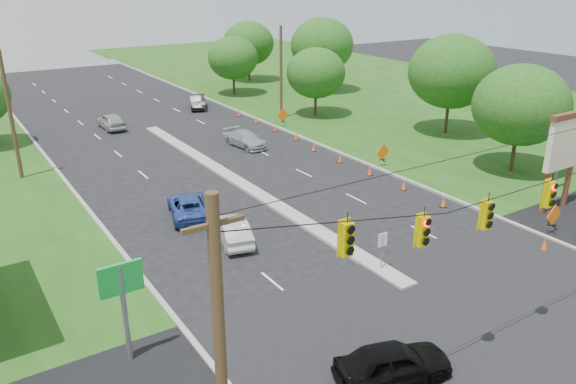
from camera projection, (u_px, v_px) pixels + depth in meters
ground at (480, 332)px, 22.82m from camera, size 160.00×160.00×0.00m
grass_right at (519, 126)px, 53.62m from camera, size 40.00×160.00×0.06m
cross_street at (480, 332)px, 22.82m from camera, size 160.00×14.00×0.02m
curb_left at (57, 172)px, 41.18m from camera, size 0.25×110.00×0.16m
curb_right at (288, 133)px, 51.39m from camera, size 0.25×110.00×0.16m
median at (237, 182)px, 39.25m from camera, size 1.00×34.00×0.18m
median_sign at (382, 244)px, 26.98m from camera, size 0.55×0.06×2.05m
signal_span at (518, 231)px, 20.20m from camera, size 25.60×0.32×9.00m
utility_pole_far_left at (11, 116)px, 38.33m from camera, size 0.28×0.28×9.00m
utility_pole_far_right at (281, 73)px, 54.88m from camera, size 0.28×0.28×9.00m
pylon_sign at (564, 146)px, 33.44m from camera, size 5.90×2.30×6.12m
cone_0 at (545, 244)px, 29.44m from camera, size 0.32×0.32×0.70m
cone_1 at (490, 221)px, 32.18m from camera, size 0.32×0.32×0.70m
cone_2 at (443, 202)px, 34.91m from camera, size 0.32×0.32×0.70m
cone_3 at (404, 185)px, 37.65m from camera, size 0.32×0.32×0.70m
cone_4 at (370, 171)px, 40.39m from camera, size 0.32×0.32×0.70m
cone_5 at (340, 158)px, 43.13m from camera, size 0.32×0.32×0.70m
cone_6 at (314, 147)px, 45.87m from camera, size 0.32×0.32×0.70m
cone_7 at (296, 136)px, 48.91m from camera, size 0.32×0.32×0.70m
cone_8 at (275, 128)px, 51.65m from camera, size 0.32×0.32×0.70m
cone_9 at (256, 120)px, 54.38m from camera, size 0.32×0.32×0.70m
cone_10 at (239, 113)px, 57.12m from camera, size 0.32×0.32×0.70m
work_sign_0 at (554, 216)px, 31.01m from camera, size 1.27×0.58×1.37m
work_sign_1 at (383, 153)px, 41.96m from camera, size 1.27×0.58×1.37m
work_sign_2 at (283, 116)px, 52.91m from camera, size 1.27×0.58×1.37m
tree_7 at (521, 105)px, 39.50m from camera, size 6.72×6.72×7.84m
tree_8 at (452, 72)px, 49.12m from camera, size 7.56×7.56×8.82m
tree_9 at (316, 73)px, 55.92m from camera, size 5.88×5.88×6.86m
tree_10 at (322, 45)px, 67.34m from camera, size 7.56×7.56×8.82m
tree_11 at (248, 43)px, 74.15m from camera, size 6.72×6.72×7.84m
tree_12 at (233, 58)px, 65.86m from camera, size 5.88×5.88×6.86m
black_sedan at (393, 362)px, 19.93m from camera, size 4.57×2.78×1.45m
white_sedan at (233, 230)px, 30.31m from camera, size 2.38×4.33×1.35m
blue_pickup at (189, 206)px, 33.50m from camera, size 3.35×5.13×1.31m
silver_car_far at (246, 139)px, 47.03m from camera, size 2.27×4.65×1.30m
silver_car_oncoming at (111, 121)px, 52.37m from camera, size 1.81×4.36×1.48m
dark_car_receding at (198, 102)px, 60.36m from camera, size 3.05×4.58×1.43m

